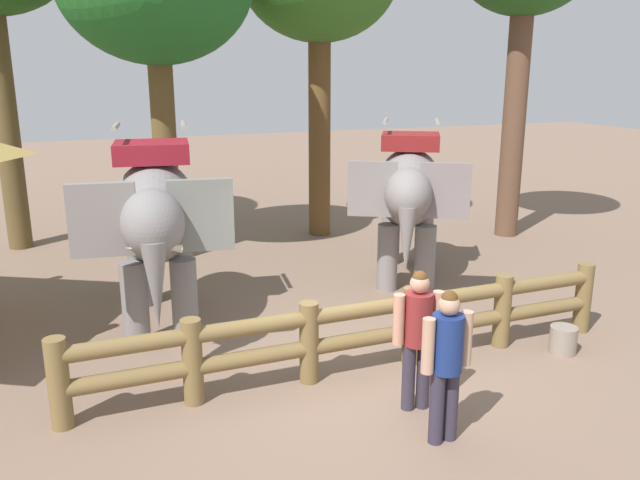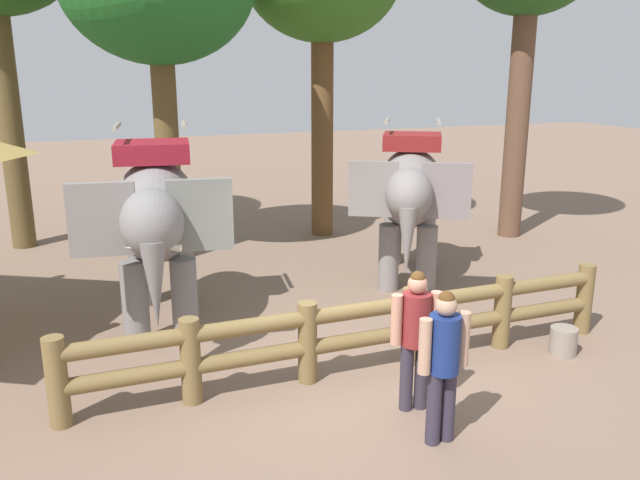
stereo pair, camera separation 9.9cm
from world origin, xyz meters
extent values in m
plane|color=#7D6352|center=(0.00, 0.00, 0.00)|extent=(60.00, 60.00, 0.00)
cylinder|color=brown|center=(-3.63, 0.00, 0.53)|extent=(0.24, 0.24, 1.05)
cylinder|color=brown|center=(-2.18, 0.02, 0.53)|extent=(0.24, 0.24, 1.05)
cylinder|color=brown|center=(-0.73, 0.04, 0.53)|extent=(0.24, 0.24, 1.05)
cylinder|color=brown|center=(0.73, 0.05, 0.53)|extent=(0.24, 0.24, 1.05)
cylinder|color=brown|center=(2.18, 0.07, 0.53)|extent=(0.24, 0.24, 1.05)
cylinder|color=brown|center=(3.63, 0.09, 0.53)|extent=(0.24, 0.24, 1.05)
cylinder|color=brown|center=(0.00, 0.05, 0.45)|extent=(7.26, 0.29, 0.20)
cylinder|color=brown|center=(0.00, 0.05, 0.85)|extent=(7.26, 0.29, 0.20)
cylinder|color=slate|center=(-1.95, 1.83, 0.62)|extent=(0.37, 0.37, 1.24)
cylinder|color=slate|center=(-2.63, 1.93, 0.62)|extent=(0.37, 0.37, 1.24)
cylinder|color=slate|center=(-1.72, 3.49, 0.62)|extent=(0.37, 0.37, 1.24)
cylinder|color=slate|center=(-2.39, 3.58, 0.62)|extent=(0.37, 0.37, 1.24)
ellipsoid|color=slate|center=(-2.17, 2.71, 1.78)|extent=(1.62, 2.93, 1.44)
ellipsoid|color=slate|center=(-2.40, 1.08, 1.96)|extent=(0.91, 1.03, 0.88)
cube|color=slate|center=(-1.79, 1.11, 2.01)|extent=(0.83, 0.24, 0.93)
cube|color=gray|center=(-2.98, 1.28, 2.01)|extent=(0.83, 0.24, 0.93)
cone|color=slate|center=(-2.45, 0.76, 1.25)|extent=(0.33, 0.33, 1.13)
cone|color=beige|center=(-2.28, 0.83, 1.70)|extent=(0.38, 0.15, 0.16)
cone|color=beige|center=(-2.60, 0.87, 1.70)|extent=(0.38, 0.15, 0.16)
cube|color=maroon|center=(-2.17, 2.71, 2.64)|extent=(1.17, 1.07, 0.29)
cylinder|color=#A59E8C|center=(-1.70, 2.64, 3.02)|extent=(0.19, 0.84, 0.07)
cylinder|color=#A59E8C|center=(-2.64, 2.78, 3.02)|extent=(0.19, 0.84, 0.07)
cylinder|color=gray|center=(2.34, 2.50, 0.59)|extent=(0.36, 0.36, 1.19)
cylinder|color=gray|center=(1.76, 2.82, 0.59)|extent=(0.36, 0.36, 1.19)
cylinder|color=gray|center=(3.12, 3.90, 0.59)|extent=(0.36, 0.36, 1.19)
cylinder|color=gray|center=(2.54, 4.22, 0.59)|extent=(0.36, 0.36, 1.19)
ellipsoid|color=gray|center=(2.44, 3.36, 1.71)|extent=(2.34, 2.92, 1.39)
ellipsoid|color=gray|center=(1.67, 1.98, 1.88)|extent=(1.10, 1.15, 0.85)
cube|color=gray|center=(2.23, 1.79, 1.93)|extent=(0.75, 0.49, 0.89)
cube|color=gray|center=(1.22, 2.35, 1.93)|extent=(0.75, 0.49, 0.89)
cone|color=gray|center=(1.52, 1.70, 1.20)|extent=(0.32, 0.32, 1.09)
cube|color=maroon|center=(2.44, 3.36, 2.54)|extent=(1.32, 1.27, 0.28)
cylinder|color=#A59E8C|center=(2.84, 3.14, 2.90)|extent=(0.45, 0.73, 0.07)
cylinder|color=#A59E8C|center=(2.04, 3.58, 2.90)|extent=(0.45, 0.73, 0.07)
cylinder|color=#322C3D|center=(0.22, -1.73, 0.40)|extent=(0.15, 0.15, 0.81)
cylinder|color=#322C3D|center=(0.04, -1.74, 0.40)|extent=(0.15, 0.15, 0.81)
cylinder|color=navy|center=(0.13, -1.73, 1.11)|extent=(0.35, 0.35, 0.62)
cylinder|color=tan|center=(0.36, -1.72, 1.13)|extent=(0.13, 0.13, 0.59)
cylinder|color=tan|center=(-0.10, -1.75, 1.13)|extent=(0.13, 0.13, 0.59)
sphere|color=tan|center=(0.13, -1.73, 1.53)|extent=(0.22, 0.22, 0.22)
sphere|color=#593819|center=(0.13, -1.73, 1.60)|extent=(0.17, 0.17, 0.17)
cylinder|color=#352E3D|center=(0.28, -1.04, 0.40)|extent=(0.15, 0.15, 0.80)
cylinder|color=#352E3D|center=(0.11, -1.01, 0.40)|extent=(0.15, 0.15, 0.80)
cylinder|color=maroon|center=(0.20, -1.02, 1.11)|extent=(0.37, 0.37, 0.61)
cylinder|color=tan|center=(0.42, -1.06, 1.12)|extent=(0.13, 0.13, 0.58)
cylinder|color=tan|center=(-0.03, -0.99, 1.12)|extent=(0.13, 0.13, 0.58)
sphere|color=tan|center=(0.20, -1.02, 1.52)|extent=(0.22, 0.22, 0.22)
sphere|color=#593819|center=(0.20, -1.02, 1.59)|extent=(0.17, 0.17, 0.17)
cylinder|color=brown|center=(-1.52, 6.08, 2.20)|extent=(0.47, 0.47, 4.40)
cylinder|color=brown|center=(-4.46, 8.20, 2.67)|extent=(0.49, 0.49, 5.34)
cylinder|color=brown|center=(2.07, 6.95, 2.42)|extent=(0.50, 0.50, 4.84)
cylinder|color=brown|center=(6.13, 5.29, 2.66)|extent=(0.51, 0.51, 5.32)
cylinder|color=gray|center=(2.84, -0.43, 0.19)|extent=(0.37, 0.37, 0.38)
camera|label=1|loc=(-3.29, -7.00, 3.86)|focal=36.59mm
camera|label=2|loc=(-3.20, -7.03, 3.86)|focal=36.59mm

